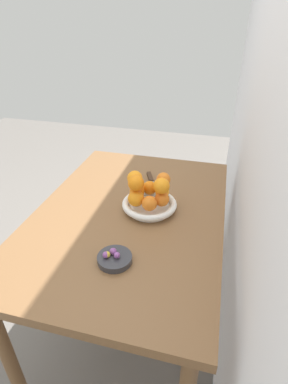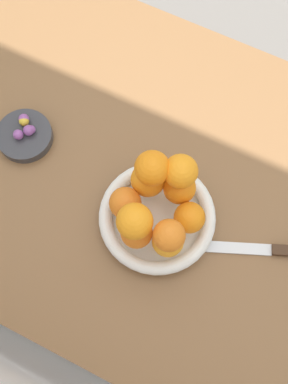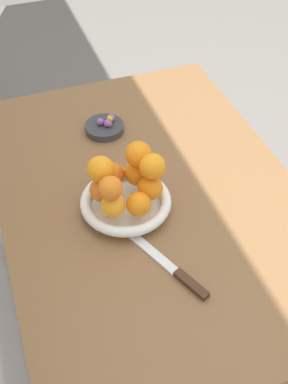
# 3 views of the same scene
# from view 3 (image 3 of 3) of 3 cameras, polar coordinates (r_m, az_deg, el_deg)

# --- Properties ---
(ground_plane) EXTENTS (6.00, 6.00, 0.00)m
(ground_plane) POSITION_cam_3_polar(r_m,az_deg,el_deg) (1.84, 0.48, -16.56)
(ground_plane) COLOR slate
(dining_table) EXTENTS (1.10, 0.76, 0.74)m
(dining_table) POSITION_cam_3_polar(r_m,az_deg,el_deg) (1.30, 0.65, -2.77)
(dining_table) COLOR brown
(dining_table) RESTS_ON ground_plane
(fruit_bowl) EXTENTS (0.22, 0.22, 0.04)m
(fruit_bowl) POSITION_cam_3_polar(r_m,az_deg,el_deg) (1.18, -2.17, -1.28)
(fruit_bowl) COLOR white
(fruit_bowl) RESTS_ON dining_table
(candy_dish) EXTENTS (0.11, 0.11, 0.02)m
(candy_dish) POSITION_cam_3_polar(r_m,az_deg,el_deg) (1.43, -4.71, 7.60)
(candy_dish) COLOR #333338
(candy_dish) RESTS_ON dining_table
(orange_0) EXTENTS (0.06, 0.06, 0.06)m
(orange_0) POSITION_cam_3_polar(r_m,az_deg,el_deg) (1.19, -3.77, 2.13)
(orange_0) COLOR orange
(orange_0) RESTS_ON fruit_bowl
(orange_1) EXTENTS (0.06, 0.06, 0.06)m
(orange_1) POSITION_cam_3_polar(r_m,az_deg,el_deg) (1.15, -5.05, 0.27)
(orange_1) COLOR orange
(orange_1) RESTS_ON fruit_bowl
(orange_2) EXTENTS (0.06, 0.06, 0.06)m
(orange_2) POSITION_cam_3_polar(r_m,az_deg,el_deg) (1.11, -3.71, -1.58)
(orange_2) COLOR orange
(orange_2) RESTS_ON fruit_bowl
(orange_3) EXTENTS (0.06, 0.06, 0.06)m
(orange_3) POSITION_cam_3_polar(r_m,az_deg,el_deg) (1.11, -0.66, -1.44)
(orange_3) COLOR orange
(orange_3) RESTS_ON fruit_bowl
(orange_4) EXTENTS (0.06, 0.06, 0.06)m
(orange_4) POSITION_cam_3_polar(r_m,az_deg,el_deg) (1.15, 0.72, 0.52)
(orange_4) COLOR orange
(orange_4) RESTS_ON fruit_bowl
(orange_5) EXTENTS (0.07, 0.07, 0.07)m
(orange_5) POSITION_cam_3_polar(r_m,az_deg,el_deg) (1.19, -0.81, 2.33)
(orange_5) COLOR orange
(orange_5) RESTS_ON fruit_bowl
(orange_6) EXTENTS (0.06, 0.06, 0.06)m
(orange_6) POSITION_cam_3_polar(r_m,az_deg,el_deg) (1.07, -4.00, 0.46)
(orange_6) COLOR orange
(orange_6) RESTS_ON orange_2
(orange_7) EXTENTS (0.06, 0.06, 0.06)m
(orange_7) POSITION_cam_3_polar(r_m,az_deg,el_deg) (1.14, -0.71, 4.55)
(orange_7) COLOR orange
(orange_7) RESTS_ON orange_5
(orange_8) EXTENTS (0.06, 0.06, 0.06)m
(orange_8) POSITION_cam_3_polar(r_m,az_deg,el_deg) (1.11, -5.17, 2.69)
(orange_8) COLOR orange
(orange_8) RESTS_ON orange_1
(orange_9) EXTENTS (0.06, 0.06, 0.06)m
(orange_9) POSITION_cam_3_polar(r_m,az_deg,el_deg) (1.11, 0.99, 3.07)
(orange_9) COLOR orange
(orange_9) RESTS_ON orange_4
(candy_ball_0) EXTENTS (0.02, 0.02, 0.02)m
(candy_ball_0) POSITION_cam_3_polar(r_m,az_deg,el_deg) (1.41, -4.15, 8.04)
(candy_ball_0) COLOR #8C4C99
(candy_ball_0) RESTS_ON candy_dish
(candy_ball_1) EXTENTS (0.02, 0.02, 0.02)m
(candy_ball_1) POSITION_cam_3_polar(r_m,az_deg,el_deg) (1.42, -5.19, 8.29)
(candy_ball_1) COLOR #8C4C99
(candy_ball_1) RESTS_ON candy_dish
(candy_ball_2) EXTENTS (0.02, 0.02, 0.02)m
(candy_ball_2) POSITION_cam_3_polar(r_m,az_deg,el_deg) (1.43, -4.02, 8.67)
(candy_ball_2) COLOR gold
(candy_ball_2) RESTS_ON candy_dish
(candy_ball_3) EXTENTS (0.02, 0.02, 0.02)m
(candy_ball_3) POSITION_cam_3_polar(r_m,az_deg,el_deg) (1.41, -4.35, 8.13)
(candy_ball_3) COLOR #8C4C99
(candy_ball_3) RESTS_ON candy_dish
(candy_ball_4) EXTENTS (0.02, 0.02, 0.02)m
(candy_ball_4) POSITION_cam_3_polar(r_m,az_deg,el_deg) (1.43, -3.92, 8.76)
(candy_ball_4) COLOR #8C4C99
(candy_ball_4) RESTS_ON candy_dish
(knife) EXTENTS (0.25, 0.12, 0.01)m
(knife) POSITION_cam_3_polar(r_m,az_deg,el_deg) (1.08, 3.23, -8.94)
(knife) COLOR #3F2819
(knife) RESTS_ON dining_table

